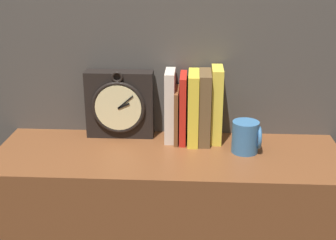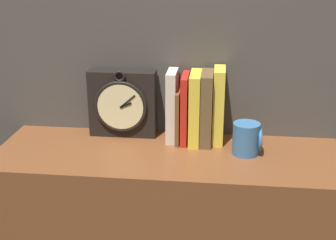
# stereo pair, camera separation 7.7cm
# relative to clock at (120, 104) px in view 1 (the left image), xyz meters

# --- Properties ---
(wall_back) EXTENTS (6.00, 0.05, 2.60)m
(wall_back) POSITION_rel_clock_xyz_m (0.17, 0.07, 0.27)
(wall_back) COLOR #47423D
(wall_back) RESTS_ON ground_plane
(clock) EXTENTS (0.23, 0.08, 0.24)m
(clock) POSITION_rel_clock_xyz_m (0.00, 0.00, 0.00)
(clock) COLOR black
(clock) RESTS_ON bookshelf
(book_slot0_cream) EXTENTS (0.03, 0.11, 0.24)m
(book_slot0_cream) POSITION_rel_clock_xyz_m (0.17, -0.02, 0.00)
(book_slot0_cream) COLOR beige
(book_slot0_cream) RESTS_ON bookshelf
(book_slot1_brown) EXTENTS (0.01, 0.13, 0.18)m
(book_slot1_brown) POSITION_rel_clock_xyz_m (0.20, -0.03, -0.03)
(book_slot1_brown) COLOR brown
(book_slot1_brown) RESTS_ON bookshelf
(book_slot2_red) EXTENTS (0.02, 0.13, 0.23)m
(book_slot2_red) POSITION_rel_clock_xyz_m (0.22, -0.03, -0.00)
(book_slot2_red) COLOR red
(book_slot2_red) RESTS_ON bookshelf
(book_slot3_yellow) EXTENTS (0.03, 0.14, 0.24)m
(book_slot3_yellow) POSITION_rel_clock_xyz_m (0.25, -0.03, 0.00)
(book_slot3_yellow) COLOR yellow
(book_slot3_yellow) RESTS_ON bookshelf
(book_slot4_brown) EXTENTS (0.04, 0.13, 0.24)m
(book_slot4_brown) POSITION_rel_clock_xyz_m (0.29, -0.03, 0.00)
(book_slot4_brown) COLOR brown
(book_slot4_brown) RESTS_ON bookshelf
(book_slot5_yellow) EXTENTS (0.04, 0.11, 0.25)m
(book_slot5_yellow) POSITION_rel_clock_xyz_m (0.33, -0.02, 0.01)
(book_slot5_yellow) COLOR yellow
(book_slot5_yellow) RESTS_ON bookshelf
(mug) EXTENTS (0.09, 0.09, 0.10)m
(mug) POSITION_rel_clock_xyz_m (0.42, -0.11, -0.06)
(mug) COLOR teal
(mug) RESTS_ON bookshelf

